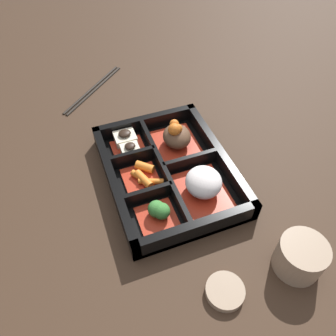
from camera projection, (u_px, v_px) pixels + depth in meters
ground_plane at (168, 177)px, 0.61m from camera, size 3.00×3.00×0.00m
bento_base at (168, 175)px, 0.61m from camera, size 0.28×0.22×0.01m
bento_rim at (166, 170)px, 0.60m from camera, size 0.28×0.22×0.04m
bowl_stew at (177, 137)px, 0.63m from camera, size 0.10×0.08×0.06m
bowl_rice at (203, 184)px, 0.56m from camera, size 0.10×0.08×0.05m
bowl_tofu at (128, 144)px, 0.64m from camera, size 0.07×0.06×0.03m
bowl_carrots at (143, 177)px, 0.59m from camera, size 0.07×0.07×0.02m
bowl_greens at (158, 212)px, 0.53m from camera, size 0.06×0.06×0.03m
tea_cup at (300, 256)px, 0.47m from camera, size 0.07×0.07×0.05m
chopsticks at (93, 88)px, 0.79m from camera, size 0.16×0.17×0.01m
sauce_dish at (228, 290)px, 0.46m from camera, size 0.06×0.06×0.01m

